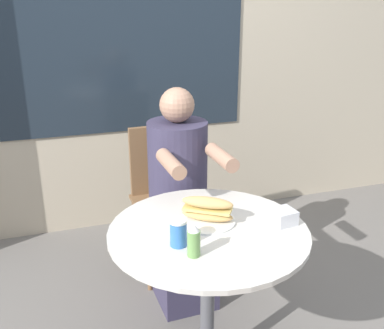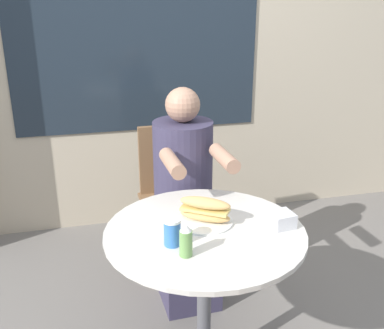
# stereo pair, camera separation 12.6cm
# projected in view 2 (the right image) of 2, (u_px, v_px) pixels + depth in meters

# --- Properties ---
(storefront_wall) EXTENTS (8.00, 0.09, 2.80)m
(storefront_wall) POSITION_uv_depth(u_px,v_px,m) (142.00, 26.00, 2.96)
(storefront_wall) COLOR #B7A88E
(storefront_wall) RESTS_ON ground_plane
(cafe_table) EXTENTS (0.80, 0.80, 0.71)m
(cafe_table) POSITION_uv_depth(u_px,v_px,m) (204.00, 269.00, 1.85)
(cafe_table) COLOR beige
(cafe_table) RESTS_ON ground_plane
(diner_chair) EXTENTS (0.39, 0.39, 0.87)m
(diner_chair) POSITION_uv_depth(u_px,v_px,m) (171.00, 185.00, 2.69)
(diner_chair) COLOR brown
(diner_chair) RESTS_ON ground_plane
(seated_diner) EXTENTS (0.33, 0.56, 1.17)m
(seated_diner) POSITION_uv_depth(u_px,v_px,m) (185.00, 211.00, 2.38)
(seated_diner) COLOR #38334C
(seated_diner) RESTS_ON ground_plane
(sandwich_on_plate) EXTENTS (0.23, 0.23, 0.11)m
(sandwich_on_plate) POSITION_uv_depth(u_px,v_px,m) (205.00, 212.00, 1.82)
(sandwich_on_plate) COLOR white
(sandwich_on_plate) RESTS_ON cafe_table
(drink_cup) EXTENTS (0.07, 0.07, 0.11)m
(drink_cup) POSITION_uv_depth(u_px,v_px,m) (172.00, 232.00, 1.66)
(drink_cup) COLOR #336BB7
(drink_cup) RESTS_ON cafe_table
(napkin_box) EXTENTS (0.10, 0.10, 0.06)m
(napkin_box) POSITION_uv_depth(u_px,v_px,m) (282.00, 220.00, 1.80)
(napkin_box) COLOR silver
(napkin_box) RESTS_ON cafe_table
(condiment_bottle) EXTENTS (0.05, 0.05, 0.13)m
(condiment_bottle) POSITION_uv_depth(u_px,v_px,m) (186.00, 240.00, 1.58)
(condiment_bottle) COLOR #66934C
(condiment_bottle) RESTS_ON cafe_table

